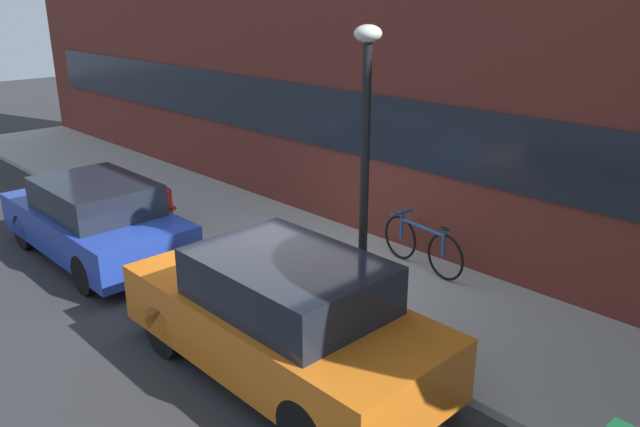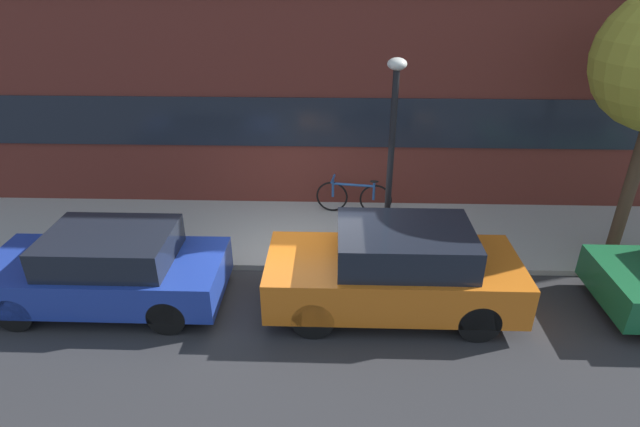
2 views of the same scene
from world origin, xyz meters
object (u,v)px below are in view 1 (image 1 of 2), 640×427
at_px(parked_car_orange, 282,316).
at_px(lamp_post, 365,145).
at_px(fire_hydrant, 167,205).
at_px(bicycle, 422,244).
at_px(parked_car_blue, 95,219).

relative_size(parked_car_orange, lamp_post, 1.09).
height_order(fire_hydrant, lamp_post, lamp_post).
height_order(parked_car_orange, bicycle, parked_car_orange).
distance_m(fire_hydrant, bicycle, 4.91).
relative_size(parked_car_blue, fire_hydrant, 5.55).
bearing_deg(lamp_post, parked_car_blue, -163.81).
bearing_deg(parked_car_orange, parked_car_blue, 0.00).
xyz_separation_m(fire_hydrant, lamp_post, (5.13, -0.20, 2.03)).
bearing_deg(parked_car_blue, fire_hydrant, -75.43).
relative_size(parked_car_orange, bicycle, 2.40).
relative_size(bicycle, lamp_post, 0.45).
bearing_deg(lamp_post, parked_car_orange, -88.83).
xyz_separation_m(parked_car_orange, fire_hydrant, (-5.15, 1.57, -0.28)).
relative_size(fire_hydrant, bicycle, 0.41).
bearing_deg(parked_car_orange, bicycle, -80.30).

